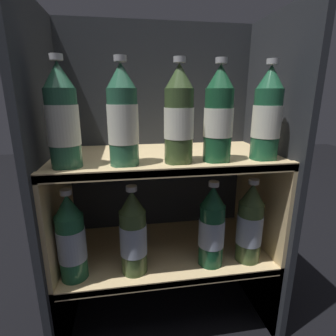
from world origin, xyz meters
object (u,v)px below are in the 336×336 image
(bottle_upper_front_4, at_px, (267,116))
(bottle_lower_front_3, at_px, (250,225))
(bottle_upper_front_2, at_px, (179,117))
(bottle_lower_front_1, at_px, (133,234))
(bottle_lower_front_2, at_px, (212,228))
(bottle_upper_front_3, at_px, (218,117))
(bottle_lower_front_0, at_px, (71,240))
(bottle_upper_front_1, at_px, (123,118))
(bottle_upper_front_0, at_px, (63,119))

(bottle_upper_front_4, distance_m, bottle_lower_front_3, 0.33)
(bottle_upper_front_2, relative_size, bottle_lower_front_1, 1.00)
(bottle_lower_front_3, bearing_deg, bottle_upper_front_2, 180.00)
(bottle_lower_front_2, bearing_deg, bottle_upper_front_2, 180.00)
(bottle_upper_front_3, bearing_deg, bottle_lower_front_0, 180.00)
(bottle_lower_front_0, relative_size, bottle_lower_front_2, 1.00)
(bottle_upper_front_1, xyz_separation_m, bottle_upper_front_2, (0.14, 0.00, 0.00))
(bottle_upper_front_3, relative_size, bottle_lower_front_3, 1.00)
(bottle_upper_front_0, relative_size, bottle_lower_front_1, 1.00)
(bottle_upper_front_3, bearing_deg, bottle_lower_front_3, 0.00)
(bottle_upper_front_2, distance_m, bottle_upper_front_3, 0.11)
(bottle_upper_front_0, relative_size, bottle_upper_front_3, 1.00)
(bottle_upper_front_1, relative_size, bottle_upper_front_4, 1.00)
(bottle_lower_front_1, relative_size, bottle_lower_front_3, 1.00)
(bottle_upper_front_0, relative_size, bottle_lower_front_3, 1.00)
(bottle_lower_front_0, bearing_deg, bottle_lower_front_1, 0.00)
(bottle_lower_front_2, xyz_separation_m, bottle_lower_front_3, (0.12, 0.00, -0.00))
(bottle_upper_front_0, relative_size, bottle_upper_front_4, 1.00)
(bottle_upper_front_1, distance_m, bottle_upper_front_4, 0.39)
(bottle_lower_front_1, relative_size, bottle_lower_front_2, 1.00)
(bottle_lower_front_0, relative_size, bottle_lower_front_3, 1.00)
(bottle_upper_front_2, height_order, bottle_upper_front_3, same)
(bottle_upper_front_2, relative_size, bottle_lower_front_3, 1.00)
(bottle_lower_front_0, bearing_deg, bottle_lower_front_2, 0.00)
(bottle_lower_front_2, distance_m, bottle_lower_front_3, 0.12)
(bottle_upper_front_1, bearing_deg, bottle_lower_front_2, 0.00)
(bottle_upper_front_1, height_order, bottle_lower_front_2, bottle_upper_front_1)
(bottle_upper_front_0, height_order, bottle_upper_front_3, same)
(bottle_upper_front_2, relative_size, bottle_upper_front_4, 1.00)
(bottle_lower_front_1, bearing_deg, bottle_upper_front_2, 0.00)
(bottle_upper_front_2, distance_m, bottle_lower_front_0, 0.44)
(bottle_upper_front_0, xyz_separation_m, bottle_upper_front_1, (0.14, -0.00, -0.00))
(bottle_upper_front_1, height_order, bottle_upper_front_2, same)
(bottle_upper_front_1, relative_size, bottle_upper_front_3, 1.00)
(bottle_upper_front_0, bearing_deg, bottle_upper_front_2, 0.00)
(bottle_lower_front_1, bearing_deg, bottle_lower_front_2, 0.00)
(bottle_upper_front_2, bearing_deg, bottle_lower_front_0, -180.00)
(bottle_upper_front_2, bearing_deg, bottle_upper_front_0, 180.00)
(bottle_lower_front_1, bearing_deg, bottle_upper_front_3, 0.00)
(bottle_lower_front_1, height_order, bottle_lower_front_2, same)
(bottle_lower_front_1, bearing_deg, bottle_lower_front_0, 180.00)
(bottle_lower_front_0, bearing_deg, bottle_upper_front_3, 0.00)
(bottle_upper_front_1, bearing_deg, bottle_upper_front_0, 180.00)
(bottle_lower_front_2, bearing_deg, bottle_upper_front_0, 180.00)
(bottle_upper_front_4, bearing_deg, bottle_upper_front_3, 180.00)
(bottle_upper_front_2, xyz_separation_m, bottle_lower_front_2, (0.10, 0.00, -0.33))
(bottle_upper_front_1, height_order, bottle_lower_front_1, bottle_upper_front_1)
(bottle_lower_front_3, bearing_deg, bottle_lower_front_0, -180.00)
(bottle_upper_front_2, bearing_deg, bottle_upper_front_1, -180.00)
(bottle_upper_front_0, xyz_separation_m, bottle_upper_front_3, (0.39, -0.00, 0.00))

